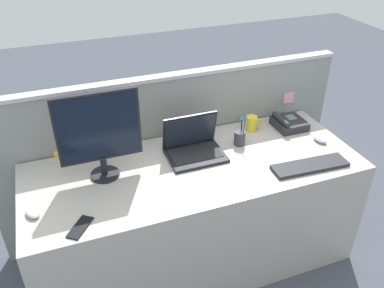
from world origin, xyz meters
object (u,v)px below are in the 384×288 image
(desk_phone, at_px, (288,123))
(coffee_mug, at_px, (252,123))
(pen_cup, at_px, (240,138))
(cell_phone_black_slab, at_px, (80,227))
(laptop, at_px, (193,145))
(computer_mouse_left_hand, at_px, (32,212))
(desktop_monitor, at_px, (99,131))
(computer_mouse_right_hand, at_px, (320,139))
(keyboard_main, at_px, (310,166))

(desk_phone, bearing_deg, coffee_mug, 166.84)
(pen_cup, height_order, cell_phone_black_slab, pen_cup)
(cell_phone_black_slab, distance_m, coffee_mug, 1.31)
(laptop, xyz_separation_m, computer_mouse_left_hand, (-0.93, -0.24, -0.04))
(desktop_monitor, bearing_deg, pen_cup, 1.67)
(laptop, relative_size, pen_cup, 1.85)
(desk_phone, height_order, computer_mouse_right_hand, desk_phone)
(desk_phone, bearing_deg, laptop, -174.00)
(desk_phone, height_order, coffee_mug, coffee_mug)
(desktop_monitor, relative_size, pen_cup, 2.76)
(laptop, height_order, pen_cup, laptop)
(desk_phone, height_order, cell_phone_black_slab, desk_phone)
(pen_cup, bearing_deg, computer_mouse_right_hand, -16.97)
(keyboard_main, height_order, coffee_mug, coffee_mug)
(desktop_monitor, height_order, computer_mouse_left_hand, desktop_monitor)
(laptop, bearing_deg, desktop_monitor, -176.99)
(keyboard_main, xyz_separation_m, computer_mouse_right_hand, (0.23, 0.22, 0.01))
(desktop_monitor, relative_size, computer_mouse_left_hand, 5.03)
(desk_phone, bearing_deg, cell_phone_black_slab, -161.35)
(computer_mouse_left_hand, relative_size, cell_phone_black_slab, 0.65)
(keyboard_main, bearing_deg, laptop, 150.51)
(desktop_monitor, distance_m, computer_mouse_right_hand, 1.38)
(computer_mouse_left_hand, xyz_separation_m, coffee_mug, (1.39, 0.37, 0.03))
(desktop_monitor, height_order, computer_mouse_right_hand, desktop_monitor)
(computer_mouse_right_hand, distance_m, computer_mouse_left_hand, 1.74)
(computer_mouse_left_hand, bearing_deg, laptop, -5.59)
(desk_phone, relative_size, computer_mouse_left_hand, 1.99)
(cell_phone_black_slab, bearing_deg, keyboard_main, 38.61)
(desktop_monitor, distance_m, keyboard_main, 1.20)
(desktop_monitor, distance_m, cell_phone_black_slab, 0.51)
(desk_phone, height_order, pen_cup, pen_cup)
(laptop, distance_m, desk_phone, 0.71)
(desktop_monitor, xyz_separation_m, cell_phone_black_slab, (-0.19, -0.38, -0.28))
(cell_phone_black_slab, relative_size, coffee_mug, 1.39)
(computer_mouse_left_hand, bearing_deg, desktop_monitor, 8.19)
(pen_cup, xyz_separation_m, coffee_mug, (0.16, 0.14, 0.00))
(coffee_mug, bearing_deg, cell_phone_black_slab, -155.46)
(computer_mouse_left_hand, bearing_deg, desk_phone, -9.10)
(laptop, bearing_deg, pen_cup, -0.69)
(laptop, distance_m, computer_mouse_right_hand, 0.82)
(desktop_monitor, relative_size, cell_phone_black_slab, 3.26)
(computer_mouse_right_hand, relative_size, cell_phone_black_slab, 0.65)
(desktop_monitor, distance_m, computer_mouse_left_hand, 0.52)
(laptop, height_order, computer_mouse_left_hand, laptop)
(cell_phone_black_slab, height_order, coffee_mug, coffee_mug)
(desktop_monitor, relative_size, keyboard_main, 1.12)
(coffee_mug, bearing_deg, pen_cup, -138.71)
(computer_mouse_right_hand, bearing_deg, laptop, 159.16)
(desktop_monitor, bearing_deg, desk_phone, 4.71)
(keyboard_main, xyz_separation_m, cell_phone_black_slab, (-1.30, -0.04, -0.01))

